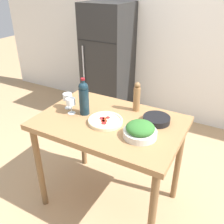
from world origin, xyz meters
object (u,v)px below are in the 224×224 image
(cast_iron_skillet, at_px, (156,119))
(pepper_mill, at_px, (137,97))
(salad_bowl, at_px, (140,130))
(wine_glass_near, at_px, (71,102))
(wine_bottle, at_px, (84,98))
(homemade_pizza, at_px, (105,121))
(refrigerator, at_px, (108,62))
(wine_glass_far, at_px, (68,97))

(cast_iron_skillet, bearing_deg, pepper_mill, 153.92)
(pepper_mill, bearing_deg, cast_iron_skillet, -26.08)
(salad_bowl, bearing_deg, wine_glass_near, 175.85)
(wine_glass_near, xyz_separation_m, pepper_mill, (0.47, 0.32, 0.02))
(cast_iron_skillet, bearing_deg, wine_bottle, -164.81)
(wine_bottle, distance_m, cast_iron_skillet, 0.62)
(pepper_mill, relative_size, homemade_pizza, 0.93)
(pepper_mill, bearing_deg, refrigerator, 127.98)
(salad_bowl, bearing_deg, refrigerator, 125.95)
(wine_bottle, relative_size, cast_iron_skillet, 0.92)
(refrigerator, xyz_separation_m, pepper_mill, (1.03, -1.32, 0.21))
(refrigerator, distance_m, wine_glass_far, 1.65)
(wine_bottle, bearing_deg, wine_glass_near, -156.02)
(refrigerator, relative_size, wine_glass_far, 11.85)
(wine_bottle, distance_m, wine_glass_near, 0.12)
(pepper_mill, xyz_separation_m, homemade_pizza, (-0.13, -0.31, -0.11))
(wine_glass_far, xyz_separation_m, cast_iron_skillet, (0.78, 0.14, -0.08))
(wine_glass_near, xyz_separation_m, cast_iron_skillet, (0.69, 0.21, -0.08))
(wine_glass_far, bearing_deg, wine_bottle, -5.93)
(refrigerator, relative_size, pepper_mill, 6.30)
(wine_glass_far, bearing_deg, cast_iron_skillet, 10.24)
(wine_glass_far, distance_m, cast_iron_skillet, 0.79)
(refrigerator, xyz_separation_m, wine_bottle, (0.67, -1.59, 0.23))
(wine_glass_near, bearing_deg, pepper_mill, 34.11)
(wine_bottle, relative_size, wine_glass_near, 2.31)
(salad_bowl, bearing_deg, homemade_pizza, 171.00)
(refrigerator, bearing_deg, homemade_pizza, -61.19)
(wine_glass_near, relative_size, pepper_mill, 0.53)
(pepper_mill, relative_size, salad_bowl, 1.05)
(homemade_pizza, bearing_deg, refrigerator, 118.81)
(wine_glass_far, bearing_deg, salad_bowl, -8.67)
(pepper_mill, height_order, salad_bowl, pepper_mill)
(wine_glass_far, distance_m, salad_bowl, 0.75)
(homemade_pizza, bearing_deg, pepper_mill, 67.00)
(wine_bottle, xyz_separation_m, homemade_pizza, (0.23, -0.04, -0.14))
(refrigerator, bearing_deg, salad_bowl, -54.05)
(homemade_pizza, bearing_deg, wine_glass_near, -179.39)
(refrigerator, height_order, wine_glass_far, refrigerator)
(refrigerator, relative_size, wine_glass_near, 11.85)
(refrigerator, xyz_separation_m, cast_iron_skillet, (1.26, -1.43, 0.11))
(wine_glass_far, height_order, salad_bowl, wine_glass_far)
(homemade_pizza, bearing_deg, salad_bowl, -9.00)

